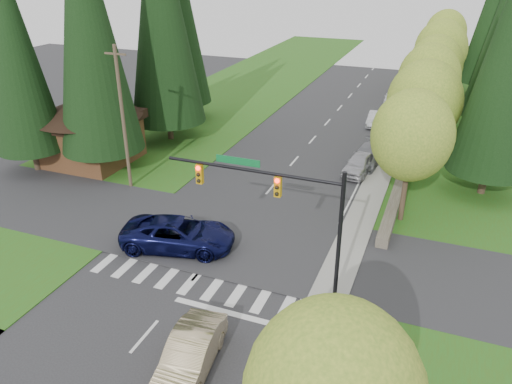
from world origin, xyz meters
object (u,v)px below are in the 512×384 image
Objects in this scene: parked_car_c at (375,119)px; parked_car_b at (368,156)px; parked_car_e at (403,87)px; parked_car_d at (392,97)px; sedan_champagne at (190,355)px; parked_car_a at (360,164)px; suv_navy at (178,234)px.

parked_car_b is at bearing -85.48° from parked_car_c.
parked_car_e is at bearing 96.12° from parked_car_b.
parked_car_b is 18.97m from parked_car_d.
sedan_champagne is 43.47m from parked_car_d.
parked_car_a is 0.88× the size of parked_car_b.
suv_navy is at bearing -99.14° from parked_car_e.
parked_car_b is 10.33m from parked_car_c.
parked_car_d is at bearing 86.05° from parked_car_c.
parked_car_b is at bearing -38.67° from suv_navy.
sedan_champagne is 48.62m from parked_car_e.
parked_car_a is at bearing -40.83° from suv_navy.
parked_car_a is (2.50, 22.46, -0.04)m from sedan_champagne.
parked_car_a is at bearing -87.64° from parked_car_c.
sedan_champagne reaches higher than parked_car_d.
sedan_champagne is 1.24× the size of parked_car_c.
parked_car_a is 26.08m from parked_car_e.
suv_navy is 1.63× the size of parked_car_c.
parked_car_c is (-1.04, 10.27, -0.09)m from parked_car_b.
sedan_champagne is 22.60m from parked_car_a.
parked_car_e is at bearing 84.46° from parked_car_c.
parked_car_d reaches higher than parked_car_c.
parked_car_e is at bearing -24.21° from suv_navy.
parked_car_d is (-0.36, 20.96, -0.09)m from parked_car_a.
parked_car_c is (-0.77, 12.27, -0.12)m from parked_car_a.
sedan_champagne is 24.61m from parked_car_b.
parked_car_e reaches higher than parked_car_c.
sedan_champagne is at bearing -161.26° from suv_navy.
parked_car_a is 0.83× the size of parked_car_e.
sedan_champagne is 9.45m from suv_navy.
sedan_champagne is 0.76× the size of suv_navy.
parked_car_e is (7.79, 40.54, -0.11)m from suv_navy.
parked_car_e is at bearing 79.31° from sedan_champagne.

